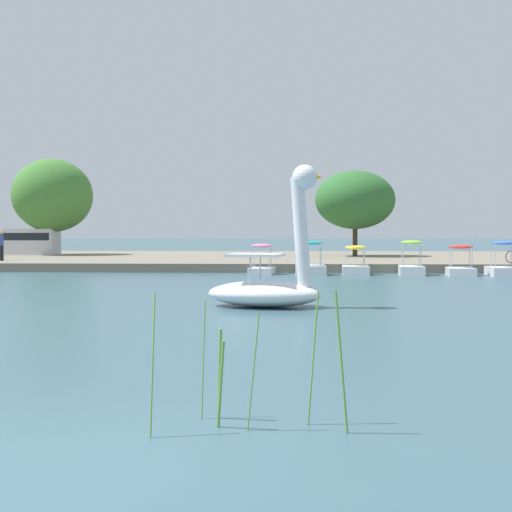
{
  "coord_description": "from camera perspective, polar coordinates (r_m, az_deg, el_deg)",
  "views": [
    {
      "loc": [
        2.13,
        -6.34,
        2.1
      ],
      "look_at": [
        0.68,
        21.65,
        1.14
      ],
      "focal_mm": 51.16,
      "sensor_mm": 36.0,
      "label": 1
    }
  ],
  "objects": [
    {
      "name": "ground_plane",
      "position": [
        7.01,
        -15.48,
        -15.53
      ],
      "size": [
        408.44,
        408.44,
        0.0
      ],
      "primitive_type": "plane",
      "color": "#385966"
    },
    {
      "name": "shore_bank_far",
      "position": [
        48.16,
        0.42,
        -0.27
      ],
      "size": [
        147.01,
        23.38,
        0.45
      ],
      "primitive_type": "cube",
      "color": "slate",
      "rests_on": "ground_plane"
    },
    {
      "name": "swan_boat",
      "position": [
        20.14,
        1.11,
        -1.84
      ],
      "size": [
        3.48,
        2.42,
        3.91
      ],
      "color": "white",
      "rests_on": "ground_plane"
    },
    {
      "name": "pedal_boat_pink",
      "position": [
        35.29,
        0.45,
        -0.71
      ],
      "size": [
        1.3,
        1.96,
        1.49
      ],
      "color": "white",
      "rests_on": "ground_plane"
    },
    {
      "name": "pedal_boat_teal",
      "position": [
        35.03,
        4.28,
        -0.75
      ],
      "size": [
        1.44,
        2.23,
        1.63
      ],
      "color": "white",
      "rests_on": "ground_plane"
    },
    {
      "name": "pedal_boat_yellow",
      "position": [
        35.39,
        7.78,
        -0.82
      ],
      "size": [
        1.36,
        2.07,
        1.41
      ],
      "color": "white",
      "rests_on": "ground_plane"
    },
    {
      "name": "pedal_boat_lime",
      "position": [
        35.52,
        12.05,
        -0.7
      ],
      "size": [
        1.32,
        2.32,
        1.66
      ],
      "color": "white",
      "rests_on": "ground_plane"
    },
    {
      "name": "pedal_boat_red",
      "position": [
        35.76,
        15.71,
        -0.81
      ],
      "size": [
        1.42,
        2.12,
        1.46
      ],
      "color": "white",
      "rests_on": "ground_plane"
    },
    {
      "name": "pedal_boat_blue",
      "position": [
        36.19,
        18.77,
        -0.73
      ],
      "size": [
        1.41,
        2.22,
        1.65
      ],
      "color": "white",
      "rests_on": "ground_plane"
    },
    {
      "name": "tree_broadleaf_right",
      "position": [
        52.75,
        -15.62,
        4.57
      ],
      "size": [
        7.48,
        7.64,
        6.66
      ],
      "color": "#4C3823",
      "rests_on": "shore_bank_far"
    },
    {
      "name": "tree_broadleaf_behind_dock",
      "position": [
        48.43,
        7.76,
        4.37
      ],
      "size": [
        7.41,
        7.64,
        5.62
      ],
      "color": "#423323",
      "rests_on": "shore_bank_far"
    },
    {
      "name": "person_on_path",
      "position": [
        42.9,
        -19.31,
        0.87
      ],
      "size": [
        0.31,
        0.31,
        1.69
      ],
      "color": "black",
      "rests_on": "shore_bank_far"
    },
    {
      "name": "parked_van",
      "position": [
        53.25,
        -17.55,
        1.15
      ],
      "size": [
        4.41,
        2.04,
        1.81
      ],
      "color": "silver",
      "rests_on": "shore_bank_far"
    },
    {
      "name": "reed_clump_foreground",
      "position": [
        7.9,
        -0.7,
        -8.86
      ],
      "size": [
        2.03,
        0.92,
        1.49
      ],
      "color": "#669942",
      "rests_on": "ground_plane"
    }
  ]
}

